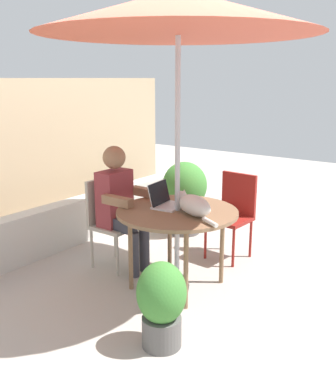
% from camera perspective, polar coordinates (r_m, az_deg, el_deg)
% --- Properties ---
extents(ground_plane, '(14.00, 14.00, 0.00)m').
position_cam_1_polar(ground_plane, '(4.15, 1.14, -11.91)').
color(ground_plane, '#ADA399').
extents(fence_back, '(5.09, 0.08, 1.84)m').
position_cam_1_polar(fence_back, '(5.42, -18.74, 3.88)').
color(fence_back, tan).
rests_on(fence_back, ground).
extents(planter_wall_low, '(4.58, 0.20, 0.50)m').
position_cam_1_polar(planter_wall_low, '(5.07, -13.78, -4.28)').
color(planter_wall_low, beige).
rests_on(planter_wall_low, ground).
extents(patio_table, '(1.07, 1.07, 0.72)m').
position_cam_1_polar(patio_table, '(3.90, 1.19, -3.14)').
color(patio_table, brown).
rests_on(patio_table, ground).
extents(patio_umbrella, '(2.28, 2.28, 2.51)m').
position_cam_1_polar(patio_umbrella, '(3.75, 1.33, 22.06)').
color(patio_umbrella, '#B7B7BC').
rests_on(patio_umbrella, ground).
extents(chair_occupied, '(0.40, 0.40, 0.88)m').
position_cam_1_polar(chair_occupied, '(4.45, -7.60, -3.03)').
color(chair_occupied, '#B2A899').
rests_on(chair_occupied, ground).
extents(chair_empty, '(0.43, 0.43, 0.88)m').
position_cam_1_polar(chair_empty, '(4.68, 8.42, -2.17)').
color(chair_empty, maroon).
rests_on(chair_empty, ground).
extents(person_seated, '(0.48, 0.48, 1.22)m').
position_cam_1_polar(person_seated, '(4.30, -6.16, -1.24)').
color(person_seated, maroon).
rests_on(person_seated, ground).
extents(laptop, '(0.33, 0.28, 0.21)m').
position_cam_1_polar(laptop, '(3.99, -0.51, -0.95)').
color(laptop, silver).
rests_on(laptop, patio_table).
extents(cat, '(0.37, 0.59, 0.17)m').
position_cam_1_polar(cat, '(3.75, 3.24, -1.67)').
color(cat, silver).
rests_on(cat, patio_table).
extents(potted_plant_near_fence, '(0.54, 0.54, 0.88)m').
position_cam_1_polar(potted_plant_near_fence, '(5.34, 2.15, -0.16)').
color(potted_plant_near_fence, '#595654').
rests_on(potted_plant_near_fence, ground).
extents(potted_plant_by_chair, '(0.35, 0.35, 0.63)m').
position_cam_1_polar(potted_plant_by_chair, '(3.16, -0.83, -13.98)').
color(potted_plant_by_chair, '#595654').
rests_on(potted_plant_by_chair, ground).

